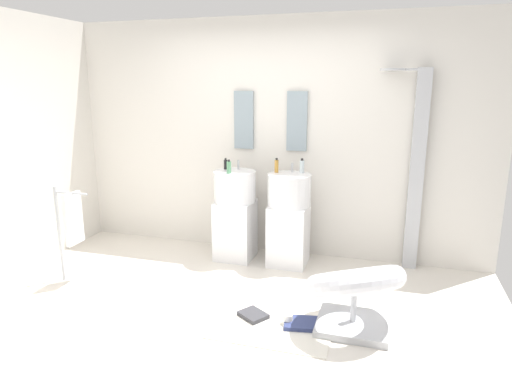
# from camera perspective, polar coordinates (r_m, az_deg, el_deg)

# --- Properties ---
(ground_plane) EXTENTS (4.80, 3.60, 0.04)m
(ground_plane) POSITION_cam_1_polar(r_m,az_deg,el_deg) (3.95, -4.56, -15.53)
(ground_plane) COLOR silver
(rear_partition) EXTENTS (4.80, 0.10, 2.60)m
(rear_partition) POSITION_cam_1_polar(r_m,az_deg,el_deg) (5.05, 1.98, 6.80)
(rear_partition) COLOR silver
(rear_partition) RESTS_ON ground_plane
(pedestal_sink_left) EXTENTS (0.45, 0.45, 1.09)m
(pedestal_sink_left) POSITION_cam_1_polar(r_m,az_deg,el_deg) (4.92, -2.67, -2.64)
(pedestal_sink_left) COLOR white
(pedestal_sink_left) RESTS_ON ground_plane
(pedestal_sink_right) EXTENTS (0.45, 0.45, 1.09)m
(pedestal_sink_right) POSITION_cam_1_polar(r_m,az_deg,el_deg) (4.77, 4.18, -3.22)
(pedestal_sink_right) COLOR white
(pedestal_sink_right) RESTS_ON ground_plane
(vanity_mirror_left) EXTENTS (0.22, 0.03, 0.63)m
(vanity_mirror_left) POSITION_cam_1_polar(r_m,az_deg,el_deg) (5.05, -1.55, 9.11)
(vanity_mirror_left) COLOR #8C9EA8
(vanity_mirror_right) EXTENTS (0.22, 0.03, 0.63)m
(vanity_mirror_right) POSITION_cam_1_polar(r_m,az_deg,el_deg) (4.90, 5.23, 8.92)
(vanity_mirror_right) COLOR #8C9EA8
(shower_column) EXTENTS (0.49, 0.24, 2.05)m
(shower_column) POSITION_cam_1_polar(r_m,az_deg,el_deg) (4.81, 19.60, 3.01)
(shower_column) COLOR #B7BABF
(shower_column) RESTS_ON ground_plane
(lounge_chair) EXTENTS (1.09, 1.09, 0.65)m
(lounge_chair) POSITION_cam_1_polar(r_m,az_deg,el_deg) (3.66, 12.41, -11.74)
(lounge_chair) COLOR #B7BABF
(lounge_chair) RESTS_ON ground_plane
(towel_rack) EXTENTS (0.37, 0.22, 0.95)m
(towel_rack) POSITION_cam_1_polar(r_m,az_deg,el_deg) (4.63, -22.42, -3.36)
(towel_rack) COLOR #B7BABF
(towel_rack) RESTS_ON ground_plane
(area_rug) EXTENTS (0.95, 0.64, 0.01)m
(area_rug) POSITION_cam_1_polar(r_m,az_deg,el_deg) (3.76, 2.13, -16.67)
(area_rug) COLOR white
(area_rug) RESTS_ON ground_plane
(magazine_charcoal) EXTENTS (0.28, 0.27, 0.04)m
(magazine_charcoal) POSITION_cam_1_polar(r_m,az_deg,el_deg) (3.87, -0.36, -15.33)
(magazine_charcoal) COLOR #38383D
(magazine_charcoal) RESTS_ON area_rug
(magazine_navy) EXTENTS (0.32, 0.26, 0.03)m
(magazine_navy) POSITION_cam_1_polar(r_m,az_deg,el_deg) (3.77, 5.89, -16.26)
(magazine_navy) COLOR navy
(magazine_navy) RESTS_ON area_rug
(coffee_mug) EXTENTS (0.08, 0.08, 0.08)m
(coffee_mug) POSITION_cam_1_polar(r_m,az_deg,el_deg) (3.77, 4.04, -15.76)
(coffee_mug) COLOR white
(coffee_mug) RESTS_ON area_rug
(soap_bottle_black) EXTENTS (0.04, 0.04, 0.12)m
(soap_bottle_black) POSITION_cam_1_polar(r_m,az_deg,el_deg) (4.92, -3.87, 3.53)
(soap_bottle_black) COLOR black
(soap_bottle_black) RESTS_ON pedestal_sink_left
(soap_bottle_clear) EXTENTS (0.05, 0.05, 0.15)m
(soap_bottle_clear) POSITION_cam_1_polar(r_m,az_deg,el_deg) (4.74, 5.85, 3.27)
(soap_bottle_clear) COLOR silver
(soap_bottle_clear) RESTS_ON pedestal_sink_right
(soap_bottle_green) EXTENTS (0.05, 0.05, 0.15)m
(soap_bottle_green) POSITION_cam_1_polar(r_m,az_deg,el_deg) (4.68, -3.46, 3.16)
(soap_bottle_green) COLOR #59996B
(soap_bottle_green) RESTS_ON pedestal_sink_left
(soap_bottle_amber) EXTENTS (0.04, 0.04, 0.15)m
(soap_bottle_amber) POSITION_cam_1_polar(r_m,az_deg,el_deg) (4.74, 2.62, 3.33)
(soap_bottle_amber) COLOR #C68C38
(soap_bottle_amber) RESTS_ON pedestal_sink_right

